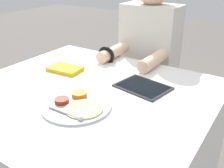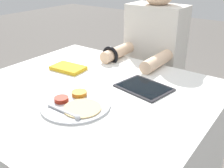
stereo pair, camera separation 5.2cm
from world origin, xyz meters
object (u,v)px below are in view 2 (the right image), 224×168
(thali_tray, at_px, (76,104))
(person_diner, at_px, (152,77))
(tablet_device, at_px, (144,87))
(red_notebook, at_px, (68,68))

(thali_tray, bearing_deg, person_diner, 95.13)
(tablet_device, xyz_separation_m, person_diner, (-0.21, 0.50, -0.17))
(thali_tray, relative_size, person_diner, 0.22)
(red_notebook, bearing_deg, person_diner, 66.53)
(thali_tray, relative_size, tablet_device, 1.10)
(red_notebook, relative_size, person_diner, 0.15)
(thali_tray, xyz_separation_m, person_diner, (-0.07, 0.80, -0.18))
(red_notebook, bearing_deg, tablet_device, 5.35)
(thali_tray, height_order, tablet_device, thali_tray)
(thali_tray, bearing_deg, red_notebook, 139.13)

